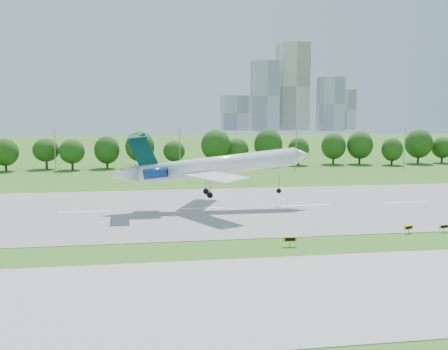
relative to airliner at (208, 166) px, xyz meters
The scene contains 12 objects.
ground 31.95m from the airliner, 53.51° to the right, with size 600.00×600.00×0.00m, color #37661A.
runway 19.99m from the airliner, ahead, with size 400.00×45.00×0.08m, color gray.
taxiway 47.34m from the airliner, 66.76° to the right, with size 400.00×23.00×0.08m, color #ADADA8.
tree_line 69.59m from the airliner, 74.64° to the left, with size 288.40×8.40×10.40m.
light_poles 59.29m from the airliner, 74.41° to the left, with size 175.90×0.25×12.19m.
skyline 385.11m from the airliner, 72.03° to the left, with size 127.00×52.00×80.00m.
airliner is the anchor object (origin of this frame).
taxi_sign_left 28.66m from the airliner, 74.41° to the right, with size 1.84×0.35×1.29m.
taxi_sign_centre 35.38m from the airliner, 40.53° to the right, with size 1.63×0.68×1.16m.
taxi_sign_right 39.69m from the airliner, 35.39° to the right, with size 1.61×0.43×1.13m.
service_vehicle_a 58.02m from the airliner, 104.35° to the left, with size 1.18×3.39×1.12m, color white.
service_vehicle_b 59.49m from the airliner, 94.74° to the left, with size 1.27×3.15×1.07m, color silver.
Camera 1 is at (-28.84, -63.10, 17.48)m, focal length 40.00 mm.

